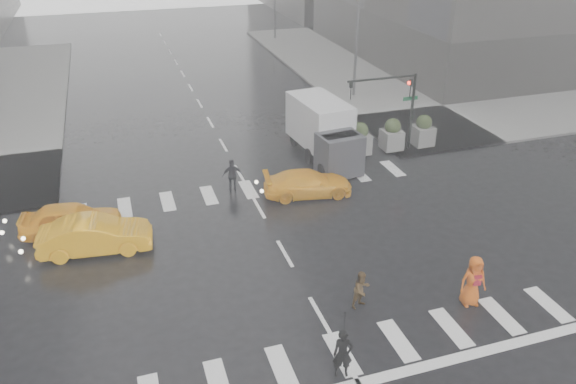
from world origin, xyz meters
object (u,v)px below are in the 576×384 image
object	(u,v)px
pedestrian_brown	(362,289)
pedestrian_orange	(473,281)
taxi_mid	(95,235)
taxi_front	(71,219)
traffic_signal_pole	(397,98)
box_truck	(325,130)

from	to	relation	value
pedestrian_brown	pedestrian_orange	xyz separation A→B (m)	(3.78, -1.06, 0.25)
taxi_mid	taxi_front	bearing A→B (deg)	35.47
pedestrian_brown	pedestrian_orange	size ratio (longest dim) A/B	0.75
taxi_front	taxi_mid	xyz separation A→B (m)	(0.98, -1.72, 0.02)
taxi_mid	pedestrian_orange	bearing A→B (deg)	-115.41
pedestrian_brown	taxi_front	world-z (taller)	pedestrian_brown
traffic_signal_pole	pedestrian_orange	xyz separation A→B (m)	(-3.67, -13.06, -2.24)
pedestrian_orange	taxi_front	xyz separation A→B (m)	(-13.58, 9.37, -0.26)
box_truck	taxi_front	bearing A→B (deg)	-168.73
pedestrian_brown	taxi_mid	distance (m)	11.02
pedestrian_orange	taxi_front	size ratio (longest dim) A/B	0.47
taxi_mid	box_truck	distance (m)	13.54
pedestrian_brown	taxi_mid	world-z (taller)	taxi_mid
taxi_front	taxi_mid	world-z (taller)	taxi_mid
taxi_front	box_truck	xyz separation A→B (m)	(13.19, 4.06, 0.98)
pedestrian_brown	pedestrian_orange	bearing A→B (deg)	-35.34
box_truck	traffic_signal_pole	bearing A→B (deg)	-10.95
pedestrian_orange	box_truck	distance (m)	13.45
pedestrian_brown	pedestrian_orange	world-z (taller)	pedestrian_orange
pedestrian_brown	traffic_signal_pole	bearing A→B (deg)	38.49
traffic_signal_pole	taxi_front	distance (m)	17.82
pedestrian_brown	box_truck	bearing A→B (deg)	55.02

